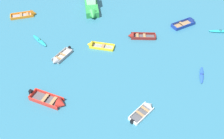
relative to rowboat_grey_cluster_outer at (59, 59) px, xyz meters
name	(u,v)px	position (x,y,z in m)	size (l,w,h in m)	color
rowboat_grey_cluster_outer	(59,59)	(0.00, 0.00, 0.00)	(2.16, 3.62, 1.07)	beige
kayak_turquoise_near_left	(40,40)	(-4.14, 3.20, -0.03)	(3.19, 2.46, 0.33)	teal
kayak_blue_foreground_center	(202,75)	(18.31, 1.06, -0.05)	(0.61, 2.98, 0.28)	blue
rowboat_yellow_cluster_inner	(95,45)	(3.88, 3.80, -0.02)	(3.84, 1.28, 1.14)	gray
rowboat_white_back_row_center	(146,109)	(12.22, -5.65, -0.03)	(2.67, 3.40, 1.10)	#4C4C51
rowboat_orange_far_back	(29,14)	(-8.71, 9.36, 0.00)	(4.25, 3.18, 1.37)	gray
rowboat_deep_blue_near_right	(188,22)	(16.66, 12.48, 0.04)	(4.04, 3.81, 1.30)	#99754C
rowboat_red_center	(54,102)	(2.16, -6.94, 0.05)	(4.63, 2.14, 1.34)	#4C4C51
rowboat_maroon_midfield_left	(136,36)	(9.25, 7.16, 0.02)	(4.19, 1.92, 1.15)	#4C4C51
motor_launch_green_back_row_left	(91,5)	(0.74, 13.31, 0.60)	(4.22, 7.29, 2.79)	#288C3D
kayak_turquoise_midfield_right	(220,31)	(21.39, 11.20, -0.03)	(3.51, 1.16, 0.33)	teal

